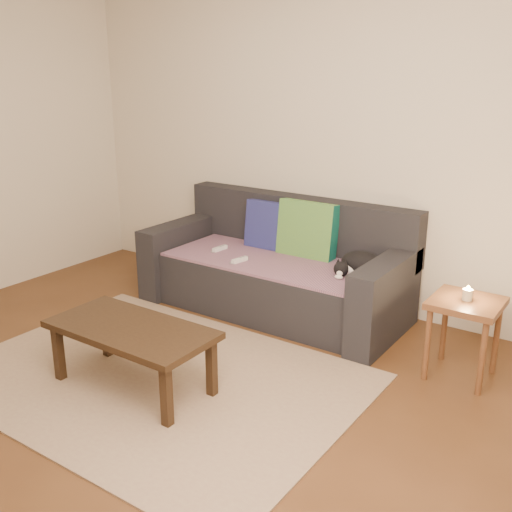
% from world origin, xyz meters
% --- Properties ---
extents(ground, '(4.50, 4.50, 0.00)m').
position_xyz_m(ground, '(0.00, 0.00, 0.00)').
color(ground, brown).
rests_on(ground, ground).
extents(back_wall, '(4.50, 0.04, 2.60)m').
position_xyz_m(back_wall, '(0.00, 2.00, 1.30)').
color(back_wall, beige).
rests_on(back_wall, ground).
extents(sofa, '(2.10, 0.94, 0.87)m').
position_xyz_m(sofa, '(0.00, 1.57, 0.31)').
color(sofa, '#232328').
rests_on(sofa, ground).
extents(throw_blanket, '(1.66, 0.74, 0.02)m').
position_xyz_m(throw_blanket, '(0.00, 1.48, 0.43)').
color(throw_blanket, '#442D55').
rests_on(throw_blanket, sofa).
extents(cushion_navy, '(0.39, 0.15, 0.40)m').
position_xyz_m(cushion_navy, '(-0.20, 1.74, 0.63)').
color(cushion_navy, '#181354').
rests_on(cushion_navy, throw_blanket).
extents(cushion_green, '(0.48, 0.18, 0.50)m').
position_xyz_m(cushion_green, '(0.17, 1.74, 0.63)').
color(cushion_green, '#0D554C').
rests_on(cushion_green, throw_blanket).
extents(cat, '(0.40, 0.38, 0.17)m').
position_xyz_m(cat, '(0.72, 1.56, 0.52)').
color(cat, black).
rests_on(cat, throw_blanket).
extents(wii_remote_a, '(0.05, 0.15, 0.03)m').
position_xyz_m(wii_remote_a, '(-0.48, 1.44, 0.46)').
color(wii_remote_a, white).
rests_on(wii_remote_a, throw_blanket).
extents(wii_remote_b, '(0.06, 0.15, 0.03)m').
position_xyz_m(wii_remote_b, '(-0.17, 1.29, 0.46)').
color(wii_remote_b, white).
rests_on(wii_remote_b, throw_blanket).
extents(side_table, '(0.41, 0.41, 0.52)m').
position_xyz_m(side_table, '(1.56, 1.28, 0.43)').
color(side_table, brown).
rests_on(side_table, ground).
extents(candle, '(0.06, 0.06, 0.09)m').
position_xyz_m(candle, '(1.56, 1.28, 0.56)').
color(candle, beige).
rests_on(candle, side_table).
extents(rug, '(2.50, 1.80, 0.01)m').
position_xyz_m(rug, '(0.00, 0.15, 0.01)').
color(rug, '#9D896C').
rests_on(rug, ground).
extents(coffee_table, '(1.03, 0.51, 0.41)m').
position_xyz_m(coffee_table, '(-0.03, 0.00, 0.36)').
color(coffee_table, black).
rests_on(coffee_table, rug).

